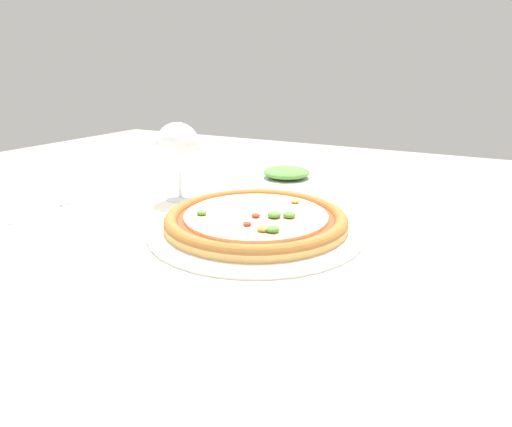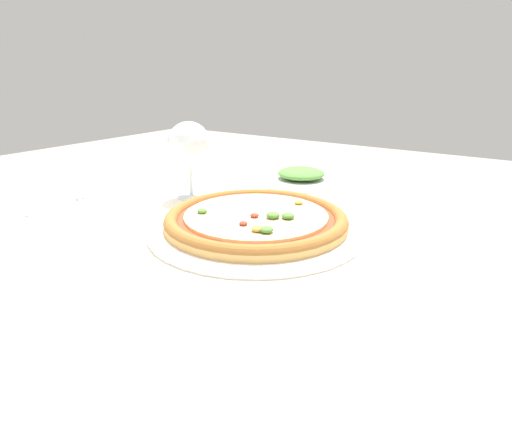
# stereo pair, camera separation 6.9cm
# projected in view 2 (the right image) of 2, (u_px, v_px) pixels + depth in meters

# --- Properties ---
(dining_table) EXTENTS (1.50, 1.03, 0.73)m
(dining_table) POSITION_uv_depth(u_px,v_px,m) (263.00, 280.00, 0.70)
(dining_table) COLOR #997047
(dining_table) RESTS_ON ground_plane
(pizza_plate) EXTENTS (0.35, 0.35, 0.04)m
(pizza_plate) POSITION_uv_depth(u_px,v_px,m) (256.00, 221.00, 0.70)
(pizza_plate) COLOR white
(pizza_plate) RESTS_ON dining_table
(fork) EXTENTS (0.05, 0.17, 0.00)m
(fork) POSITION_uv_depth(u_px,v_px,m) (66.00, 202.00, 0.84)
(fork) COLOR silver
(fork) RESTS_ON dining_table
(wine_glass_far_left) EXTENTS (0.09, 0.09, 0.15)m
(wine_glass_far_left) POSITION_uv_depth(u_px,v_px,m) (189.00, 145.00, 0.85)
(wine_glass_far_left) COLOR silver
(wine_glass_far_left) RESTS_ON dining_table
(side_plate) EXTENTS (0.19, 0.19, 0.04)m
(side_plate) POSITION_uv_depth(u_px,v_px,m) (301.00, 177.00, 0.99)
(side_plate) COLOR white
(side_plate) RESTS_ON dining_table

